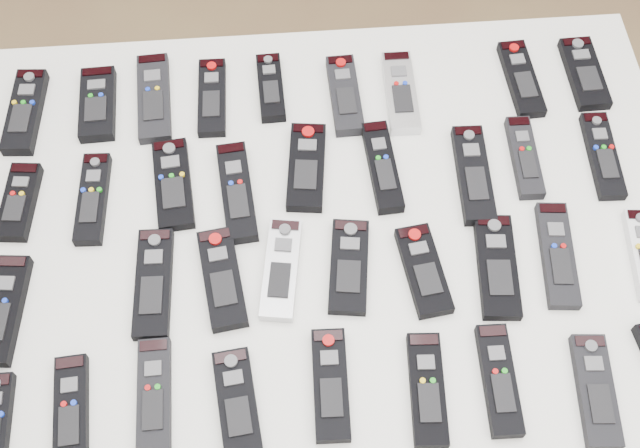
{
  "coord_description": "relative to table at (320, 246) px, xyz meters",
  "views": [
    {
      "loc": [
        -0.18,
        -0.76,
        1.94
      ],
      "look_at": [
        -0.13,
        -0.11,
        0.8
      ],
      "focal_mm": 45.0,
      "sensor_mm": 36.0,
      "label": 1
    }
  ],
  "objects": [
    {
      "name": "ground",
      "position": [
        0.13,
        0.11,
        -0.72
      ],
      "size": [
        4.0,
        4.0,
        0.0
      ],
      "primitive_type": "plane",
      "color": "brown",
      "rests_on": "ground"
    },
    {
      "name": "table",
      "position": [
        0.0,
        0.0,
        0.0
      ],
      "size": [
        1.25,
        0.88,
        0.78
      ],
      "color": "white",
      "rests_on": "ground"
    },
    {
      "name": "remote_0",
      "position": [
        -0.51,
        0.28,
        0.07
      ],
      "size": [
        0.07,
        0.18,
        0.02
      ],
      "primitive_type": "cube",
      "rotation": [
        0.0,
        0.0,
        -0.07
      ],
      "color": "black",
      "rests_on": "table"
    },
    {
      "name": "remote_1",
      "position": [
        -0.38,
        0.28,
        0.07
      ],
      "size": [
        0.07,
        0.16,
        0.02
      ],
      "primitive_type": "cube",
      "rotation": [
        0.0,
        0.0,
        0.03
      ],
      "color": "black",
      "rests_on": "table"
    },
    {
      "name": "remote_2",
      "position": [
        -0.28,
        0.29,
        0.07
      ],
      "size": [
        0.07,
        0.19,
        0.02
      ],
      "primitive_type": "cube",
      "rotation": [
        0.0,
        0.0,
        0.05
      ],
      "color": "black",
      "rests_on": "table"
    },
    {
      "name": "remote_3",
      "position": [
        -0.18,
        0.29,
        0.07
      ],
      "size": [
        0.05,
        0.17,
        0.02
      ],
      "primitive_type": "cube",
      "rotation": [
        0.0,
        0.0,
        -0.02
      ],
      "color": "black",
      "rests_on": "table"
    },
    {
      "name": "remote_4",
      "position": [
        -0.07,
        0.3,
        0.07
      ],
      "size": [
        0.05,
        0.15,
        0.02
      ],
      "primitive_type": "cube",
      "rotation": [
        0.0,
        0.0,
        0.03
      ],
      "color": "black",
      "rests_on": "table"
    },
    {
      "name": "remote_5",
      "position": [
        0.07,
        0.27,
        0.07
      ],
      "size": [
        0.06,
        0.17,
        0.02
      ],
      "primitive_type": "cube",
      "rotation": [
        0.0,
        0.0,
        0.03
      ],
      "color": "black",
      "rests_on": "table"
    },
    {
      "name": "remote_6",
      "position": [
        0.17,
        0.27,
        0.07
      ],
      "size": [
        0.06,
        0.18,
        0.02
      ],
      "primitive_type": "cube",
      "rotation": [
        0.0,
        0.0,
        -0.01
      ],
      "color": "#B7B7BC",
      "rests_on": "table"
    },
    {
      "name": "remote_7",
      "position": [
        0.39,
        0.28,
        0.07
      ],
      "size": [
        0.06,
        0.17,
        0.02
      ],
      "primitive_type": "cube",
      "rotation": [
        0.0,
        0.0,
        0.05
      ],
      "color": "black",
      "rests_on": "table"
    },
    {
      "name": "remote_8",
      "position": [
        0.51,
        0.29,
        0.07
      ],
      "size": [
        0.06,
        0.16,
        0.02
      ],
      "primitive_type": "cube",
      "rotation": [
        0.0,
        0.0,
        0.02
      ],
      "color": "black",
      "rests_on": "table"
    },
    {
      "name": "remote_9",
      "position": [
        -0.5,
        0.09,
        0.07
      ],
      "size": [
        0.06,
        0.15,
        0.02
      ],
      "primitive_type": "cube",
      "rotation": [
        0.0,
        0.0,
        -0.1
      ],
      "color": "black",
      "rests_on": "table"
    },
    {
      "name": "remote_10",
      "position": [
        -0.38,
        0.08,
        0.07
      ],
      "size": [
        0.05,
        0.17,
        0.02
      ],
      "primitive_type": "cube",
      "rotation": [
        0.0,
        0.0,
        -0.04
      ],
      "color": "black",
      "rests_on": "table"
    },
    {
      "name": "remote_11",
      "position": [
        -0.24,
        0.1,
        0.07
      ],
      "size": [
        0.08,
        0.18,
        0.02
      ],
      "primitive_type": "cube",
      "rotation": [
        0.0,
        0.0,
        0.09
      ],
      "color": "black",
      "rests_on": "table"
    },
    {
      "name": "remote_12",
      "position": [
        -0.14,
        0.08,
        0.07
      ],
      "size": [
        0.07,
        0.19,
        0.02
      ],
      "primitive_type": "cube",
      "rotation": [
        0.0,
        0.0,
        0.09
      ],
      "color": "black",
      "rests_on": "table"
    },
    {
      "name": "remote_13",
      "position": [
        -0.01,
        0.12,
        0.07
      ],
      "size": [
        0.08,
        0.18,
        0.02
      ],
      "primitive_type": "cube",
      "rotation": [
        0.0,
        0.0,
        -0.12
      ],
      "color": "black",
      "rests_on": "table"
    },
    {
      "name": "remote_14",
      "position": [
        0.12,
        0.11,
        0.07
      ],
      "size": [
        0.06,
        0.18,
        0.02
      ],
      "primitive_type": "cube",
      "rotation": [
        0.0,
        0.0,
        0.06
      ],
      "color": "black",
      "rests_on": "table"
    },
    {
      "name": "remote_15",
      "position": [
        0.27,
        0.08,
        0.07
      ],
      "size": [
        0.06,
        0.19,
        0.02
      ],
      "primitive_type": "cube",
      "rotation": [
        0.0,
        0.0,
        -0.04
      ],
      "color": "black",
      "rests_on": "table"
    },
    {
      "name": "remote_16",
      "position": [
        0.37,
        0.11,
        0.07
      ],
      "size": [
        0.05,
        0.16,
        0.02
      ],
      "primitive_type": "cube",
      "rotation": [
        0.0,
        0.0,
        -0.03
      ],
      "color": "black",
      "rests_on": "table"
    },
    {
      "name": "remote_17",
      "position": [
        0.5,
        0.1,
        0.07
      ],
      "size": [
        0.05,
        0.18,
        0.02
      ],
      "primitive_type": "cube",
      "rotation": [
        0.0,
        0.0,
        -0.04
      ],
      "color": "black",
      "rests_on": "table"
    },
    {
      "name": "remote_18",
      "position": [
        -0.51,
        -0.11,
        0.07
      ],
      "size": [
        0.08,
        0.19,
        0.02
      ],
      "primitive_type": "cube",
      "rotation": [
        0.0,
        0.0,
        -0.1
      ],
      "color": "black",
      "rests_on": "table"
    },
    {
      "name": "remote_19",
      "position": [
        -0.27,
        -0.08,
        0.07
      ],
      "size": [
        0.06,
        0.19,
        0.02
      ],
      "primitive_type": "cube",
      "rotation": [
        0.0,
        0.0,
        -0.03
      ],
      "color": "black",
      "rests_on": "table"
    },
    {
      "name": "remote_20",
      "position": [
        -0.16,
        -0.08,
        0.07
      ],
      "size": [
        0.08,
        0.18,
        0.02
      ],
      "primitive_type": "cube",
      "rotation": [
        0.0,
        0.0,
        0.13
      ],
      "color": "black",
      "rests_on": "table"
    },
    {
      "name": "remote_21",
      "position": [
        -0.07,
        -0.07,
        0.07
      ],
      "size": [
        0.08,
        0.18,
        0.02
      ],
      "primitive_type": "cube",
      "rotation": [
        0.0,
        0.0,
        -0.15
      ],
      "color": "#B7B7BC",
      "rests_on": "table"
    },
    {
      "name": "remote_22",
      "position": [
        0.04,
        -0.08,
        0.07
      ],
      "size": [
        0.08,
        0.17,
        0.02
      ],
      "primitive_type": "cube",
      "rotation": [
        0.0,
        0.0,
        -0.13
      ],
      "color": "black",
      "rests_on": "table"
    },
    {
      "name": "remote_23",
      "position": [
        0.16,
        -0.09,
        0.07
      ],
      "size": [
        0.08,
        0.16,
        0.02
      ],
      "primitive_type": "cube",
      "rotation": [
        0.0,
        0.0,
        0.13
      ],
      "color": "black",
      "rests_on": "table"
    },
    {
      "name": "remote_24",
      "position": [
        0.28,
        -0.09,
        0.07
      ],
      "size": [
        0.08,
        0.19,
        0.02
      ],
      "primitive_type": "cube",
      "rotation": [
        0.0,
        0.0,
        -0.09
      ],
      "color": "black",
      "rests_on": "table"
    },
    {
      "name": "remote_25",
      "position": [
        0.38,
        -0.08,
        0.07
      ],
      "size": [
        0.07,
        0.19,
        0.02
      ],
      "primitive_type": "cube",
      "rotation": [
        0.0,
        0.0,
        -0.09
      ],
      "color": "black",
      "rests_on": "table"
    },
    {
      "name": "remote_28",
      "position": [
        -0.39,
        -0.28,
        0.07
      ],
      "size": [
        0.06,
        0.17,
        0.02
      ],
      "primitive_type": "cube",
      "rotation": [
        0.0,
        0.0,
        0.06
      ],
      "color": "black",
      "rests_on": "table"
    },
    {
      "name": "remote_29",
      "position": [
        -0.27,
        -0.27,
        0.07
      ],
      "size": [
        0.05,
        0.17,
        0.02
      ],
      "primitive_type": "cube",
      "rotation": [
        0.0,
        0.0,
        0.02
      ],
      "color": "black",
      "rests_on": "table"
    },
    {
      "name": "remote_30",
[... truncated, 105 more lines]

